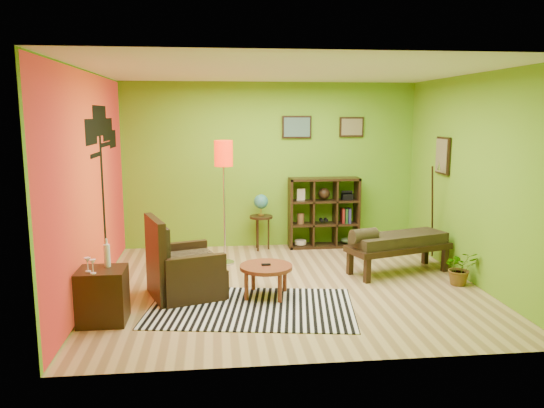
{
  "coord_description": "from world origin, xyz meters",
  "views": [
    {
      "loc": [
        -0.97,
        -6.74,
        2.27
      ],
      "look_at": [
        -0.18,
        0.37,
        1.05
      ],
      "focal_mm": 35.0,
      "sensor_mm": 36.0,
      "label": 1
    }
  ],
  "objects": [
    {
      "name": "ground",
      "position": [
        0.0,
        0.0,
        0.0
      ],
      "size": [
        5.0,
        5.0,
        0.0
      ],
      "primitive_type": "plane",
      "color": "tan",
      "rests_on": "ground"
    },
    {
      "name": "side_cabinet",
      "position": [
        -2.2,
        -1.02,
        0.31
      ],
      "size": [
        0.51,
        0.47,
        0.92
      ],
      "color": "black",
      "rests_on": "ground"
    },
    {
      "name": "cube_shelf",
      "position": [
        0.91,
        2.03,
        0.6
      ],
      "size": [
        1.2,
        0.35,
        1.2
      ],
      "color": "black",
      "rests_on": "ground"
    },
    {
      "name": "potted_plant",
      "position": [
        2.3,
        -0.2,
        0.18
      ],
      "size": [
        0.47,
        0.51,
        0.37
      ],
      "primitive_type": "imported",
      "rotation": [
        0.0,
        0.0,
        -0.09
      ],
      "color": "#26661E",
      "rests_on": "ground"
    },
    {
      "name": "armchair",
      "position": [
        -1.39,
        -0.24,
        0.31
      ],
      "size": [
        1.06,
        1.05,
        1.03
      ],
      "color": "black",
      "rests_on": "ground"
    },
    {
      "name": "room_shell",
      "position": [
        -0.09,
        0.01,
        1.8
      ],
      "size": [
        5.04,
        4.54,
        2.82
      ],
      "color": "#69A81F",
      "rests_on": "ground"
    },
    {
      "name": "coffee_table",
      "position": [
        -0.34,
        -0.39,
        0.35
      ],
      "size": [
        0.66,
        0.66,
        0.43
      ],
      "color": "maroon",
      "rests_on": "ground"
    },
    {
      "name": "bench",
      "position": [
        1.62,
        0.4,
        0.45
      ],
      "size": [
        1.61,
        0.98,
        0.71
      ],
      "color": "black",
      "rests_on": "ground"
    },
    {
      "name": "floor_lamp",
      "position": [
        -0.81,
        1.15,
        1.53
      ],
      "size": [
        0.28,
        0.28,
        1.88
      ],
      "color": "silver",
      "rests_on": "ground"
    },
    {
      "name": "zebra_rug",
      "position": [
        -0.55,
        -0.78,
        0.01
      ],
      "size": [
        2.6,
        1.78,
        0.01
      ],
      "primitive_type": "cube",
      "rotation": [
        0.0,
        0.0,
        -0.16
      ],
      "color": "white",
      "rests_on": "ground"
    },
    {
      "name": "globe_table",
      "position": [
        -0.19,
        1.96,
        0.72
      ],
      "size": [
        0.39,
        0.39,
        0.95
      ],
      "color": "black",
      "rests_on": "ground"
    }
  ]
}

